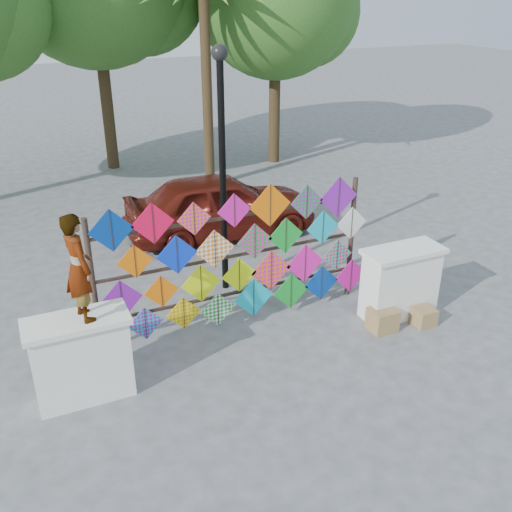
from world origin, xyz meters
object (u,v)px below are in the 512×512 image
object	(u,v)px
vendor_woman	(78,267)
kite_rack	(243,258)
sedan	(221,205)
lamppost	(222,151)

from	to	relation	value
vendor_woman	kite_rack	bearing A→B (deg)	-84.41
sedan	kite_rack	bearing A→B (deg)	167.49
vendor_woman	sedan	world-z (taller)	vendor_woman
kite_rack	lamppost	bearing A→B (deg)	82.23
vendor_woman	lamppost	world-z (taller)	lamppost
kite_rack	sedan	size ratio (longest dim) A/B	1.13
kite_rack	sedan	bearing A→B (deg)	74.46
kite_rack	sedan	xyz separation A→B (m)	(1.03, 3.69, -0.48)
kite_rack	vendor_woman	distance (m)	2.96
lamppost	vendor_woman	bearing A→B (deg)	-142.46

